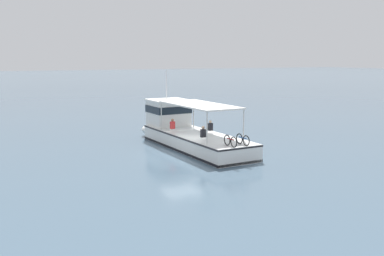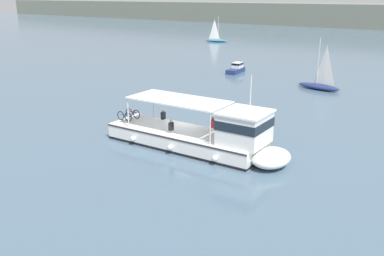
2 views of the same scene
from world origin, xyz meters
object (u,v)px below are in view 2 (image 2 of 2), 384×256
at_px(ferry_main, 205,136).
at_px(sailboat_near_port, 319,85).
at_px(motorboat_mid_channel, 236,68).
at_px(sailboat_outer_anchorage, 217,39).

relative_size(ferry_main, sailboat_near_port, 2.40).
xyz_separation_m(ferry_main, motorboat_mid_channel, (-13.48, 26.09, -0.47)).
relative_size(motorboat_mid_channel, sailboat_outer_anchorage, 0.70).
height_order(motorboat_mid_channel, sailboat_outer_anchorage, sailboat_outer_anchorage).
xyz_separation_m(motorboat_mid_channel, sailboat_outer_anchorage, (-22.93, 29.59, -0.00)).
xyz_separation_m(sailboat_near_port, motorboat_mid_channel, (-12.49, 3.51, 0.00)).
xyz_separation_m(ferry_main, sailboat_outer_anchorage, (-36.41, 55.68, -0.47)).
height_order(sailboat_near_port, sailboat_outer_anchorage, same).
bearing_deg(motorboat_mid_channel, sailboat_outer_anchorage, 127.77).
distance_m(motorboat_mid_channel, sailboat_outer_anchorage, 37.43).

